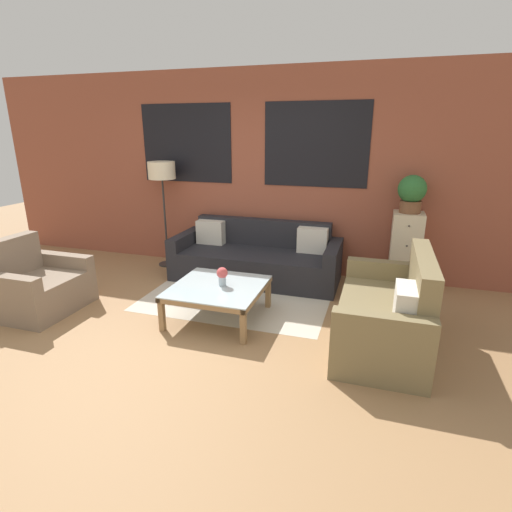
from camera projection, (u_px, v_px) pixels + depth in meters
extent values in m
plane|color=#9E754C|center=(172.00, 342.00, 3.92)|extent=(16.00, 16.00, 0.00)
cube|color=brown|center=(249.00, 173.00, 5.72)|extent=(8.40, 0.08, 2.80)
cube|color=black|center=(186.00, 143.00, 5.82)|extent=(1.40, 0.01, 1.10)
cube|color=black|center=(316.00, 145.00, 5.28)|extent=(1.40, 0.01, 1.10)
cube|color=beige|center=(237.00, 298.00, 4.95)|extent=(2.24, 1.49, 0.00)
cube|color=#232328|center=(254.00, 267.00, 5.44)|extent=(1.95, 0.72, 0.40)
cube|color=#232328|center=(263.00, 245.00, 5.78)|extent=(1.95, 0.16, 0.78)
cube|color=#232328|center=(186.00, 253.00, 5.78)|extent=(0.16, 0.88, 0.58)
cube|color=#232328|center=(333.00, 267.00, 5.18)|extent=(0.16, 0.88, 0.58)
cube|color=beige|center=(211.00, 232.00, 5.79)|extent=(0.40, 0.16, 0.34)
cube|color=silver|center=(312.00, 240.00, 5.37)|extent=(0.40, 0.16, 0.34)
cube|color=olive|center=(372.00, 322.00, 3.86)|extent=(0.64, 1.25, 0.42)
cube|color=olive|center=(420.00, 304.00, 3.67)|extent=(0.16, 1.25, 0.92)
cube|color=olive|center=(383.00, 288.00, 4.44)|extent=(0.80, 0.14, 0.62)
cube|color=olive|center=(381.00, 350.00, 3.18)|extent=(0.80, 0.14, 0.62)
cube|color=beige|center=(405.00, 306.00, 3.31)|extent=(0.16, 0.40, 0.34)
cube|color=#84705B|center=(47.00, 294.00, 4.54)|extent=(0.64, 0.65, 0.40)
cube|color=#84705B|center=(16.00, 273.00, 4.59)|extent=(0.16, 0.65, 0.84)
cube|color=#84705B|center=(10.00, 300.00, 4.18)|extent=(0.80, 0.14, 0.56)
cube|color=#84705B|center=(65.00, 276.00, 4.90)|extent=(0.80, 0.14, 0.56)
cube|color=silver|center=(218.00, 286.00, 4.30)|extent=(0.96, 0.96, 0.01)
cube|color=#99754C|center=(200.00, 306.00, 3.90)|extent=(0.96, 0.05, 0.05)
cube|color=#99754C|center=(233.00, 275.00, 4.73)|extent=(0.96, 0.05, 0.05)
cube|color=#99754C|center=(180.00, 284.00, 4.44)|extent=(0.05, 0.96, 0.05)
cube|color=#99754C|center=(258.00, 294.00, 4.18)|extent=(0.05, 0.96, 0.05)
cube|color=#99754C|center=(162.00, 314.00, 4.08)|extent=(0.05, 0.05, 0.37)
cube|color=#99754C|center=(243.00, 326.00, 3.83)|extent=(0.05, 0.05, 0.37)
cube|color=#99754C|center=(199.00, 284.00, 4.89)|extent=(0.05, 0.06, 0.37)
cube|color=#99754C|center=(268.00, 292.00, 4.64)|extent=(0.05, 0.06, 0.37)
cylinder|color=#2D2D2D|center=(168.00, 264.00, 6.18)|extent=(0.28, 0.28, 0.02)
cylinder|color=#2D2D2D|center=(165.00, 222.00, 5.98)|extent=(0.03, 0.03, 1.29)
cylinder|color=beige|center=(162.00, 170.00, 5.75)|extent=(0.39, 0.39, 0.25)
cube|color=beige|center=(405.00, 251.00, 5.11)|extent=(0.37, 0.38, 1.00)
sphere|color=#38332D|center=(409.00, 226.00, 4.82)|extent=(0.02, 0.02, 0.02)
sphere|color=#38332D|center=(407.00, 246.00, 4.90)|extent=(0.02, 0.02, 0.02)
sphere|color=#38332D|center=(404.00, 265.00, 4.97)|extent=(0.02, 0.02, 0.02)
sphere|color=#38332D|center=(402.00, 284.00, 5.05)|extent=(0.02, 0.02, 0.02)
cylinder|color=brown|center=(410.00, 207.00, 4.94)|extent=(0.25, 0.25, 0.15)
sphere|color=#2D6B33|center=(412.00, 189.00, 4.87)|extent=(0.34, 0.34, 0.34)
cylinder|color=#ADBCC6|center=(222.00, 281.00, 4.29)|extent=(0.08, 0.08, 0.11)
sphere|color=#CC4C4C|center=(222.00, 273.00, 4.26)|extent=(0.12, 0.12, 0.12)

